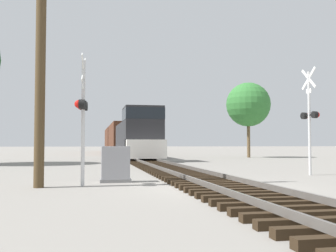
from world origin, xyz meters
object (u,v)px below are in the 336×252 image
(tree_mid_background, at_px, (248,105))
(utility_pole, at_px, (41,25))
(relay_cabinet, at_px, (115,164))
(freight_train, at_px, (121,139))
(crossing_signal_far, at_px, (310,116))
(crossing_signal_near, at_px, (82,109))

(tree_mid_background, bearing_deg, utility_pole, -125.00)
(relay_cabinet, xyz_separation_m, tree_mid_background, (14.56, 22.94, 4.67))
(freight_train, xyz_separation_m, utility_pole, (-5.42, -39.99, 3.07))
(freight_train, bearing_deg, crossing_signal_far, -81.56)
(tree_mid_background, bearing_deg, relay_cabinet, -122.41)
(crossing_signal_near, relative_size, relay_cabinet, 3.33)
(freight_train, xyz_separation_m, tree_mid_background, (11.57, -15.72, 3.28))
(crossing_signal_far, xyz_separation_m, tree_mid_background, (6.06, 21.41, 2.74))
(crossing_signal_near, relative_size, tree_mid_background, 0.56)
(crossing_signal_far, relative_size, tree_mid_background, 0.62)
(crossing_signal_far, distance_m, tree_mid_background, 22.42)
(crossing_signal_far, bearing_deg, utility_pole, 96.90)
(relay_cabinet, bearing_deg, tree_mid_background, 57.59)
(freight_train, relative_size, crossing_signal_near, 11.91)
(relay_cabinet, height_order, tree_mid_background, tree_mid_background)
(utility_pole, xyz_separation_m, tree_mid_background, (17.00, 24.27, 0.21))
(relay_cabinet, bearing_deg, utility_pole, -151.32)
(tree_mid_background, bearing_deg, crossing_signal_far, -105.82)
(crossing_signal_near, xyz_separation_m, tree_mid_background, (15.71, 24.08, 2.83))
(crossing_signal_near, bearing_deg, freight_train, -179.96)
(relay_cabinet, xyz_separation_m, utility_pole, (-2.43, -1.33, 4.46))
(utility_pole, height_order, tree_mid_background, utility_pole)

